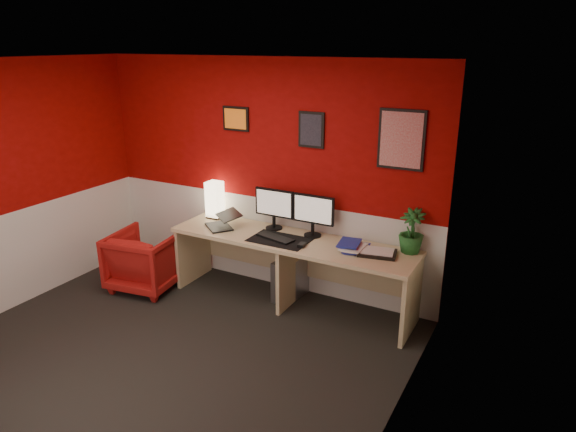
{
  "coord_description": "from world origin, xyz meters",
  "views": [
    {
      "loc": [
        2.82,
        -2.96,
        2.65
      ],
      "look_at": [
        0.6,
        1.21,
        1.05
      ],
      "focal_mm": 32.4,
      "sensor_mm": 36.0,
      "label": 1
    }
  ],
  "objects_px": {
    "monitor_left": "(274,203)",
    "desk": "(291,272)",
    "zen_tray": "(377,253)",
    "pc_tower": "(290,278)",
    "monitor_right": "(313,209)",
    "potted_plant": "(412,231)",
    "armchair": "(146,260)",
    "laptop": "(219,218)",
    "shoji_lamp": "(215,201)"
  },
  "relations": [
    {
      "from": "monitor_left",
      "to": "pc_tower",
      "type": "distance_m",
      "value": 0.83
    },
    {
      "from": "pc_tower",
      "to": "armchair",
      "type": "relative_size",
      "value": 0.63
    },
    {
      "from": "armchair",
      "to": "pc_tower",
      "type": "bearing_deg",
      "value": -169.13
    },
    {
      "from": "shoji_lamp",
      "to": "monitor_left",
      "type": "distance_m",
      "value": 0.78
    },
    {
      "from": "zen_tray",
      "to": "potted_plant",
      "type": "height_order",
      "value": "potted_plant"
    },
    {
      "from": "shoji_lamp",
      "to": "potted_plant",
      "type": "relative_size",
      "value": 0.93
    },
    {
      "from": "monitor_right",
      "to": "armchair",
      "type": "relative_size",
      "value": 0.81
    },
    {
      "from": "pc_tower",
      "to": "monitor_left",
      "type": "bearing_deg",
      "value": 169.87
    },
    {
      "from": "potted_plant",
      "to": "zen_tray",
      "type": "bearing_deg",
      "value": -141.43
    },
    {
      "from": "armchair",
      "to": "shoji_lamp",
      "type": "bearing_deg",
      "value": -139.33
    },
    {
      "from": "shoji_lamp",
      "to": "zen_tray",
      "type": "relative_size",
      "value": 1.14
    },
    {
      "from": "monitor_right",
      "to": "armchair",
      "type": "height_order",
      "value": "monitor_right"
    },
    {
      "from": "monitor_right",
      "to": "potted_plant",
      "type": "height_order",
      "value": "monitor_right"
    },
    {
      "from": "desk",
      "to": "shoji_lamp",
      "type": "relative_size",
      "value": 6.5
    },
    {
      "from": "desk",
      "to": "pc_tower",
      "type": "bearing_deg",
      "value": 121.1
    },
    {
      "from": "zen_tray",
      "to": "laptop",
      "type": "bearing_deg",
      "value": -176.93
    },
    {
      "from": "zen_tray",
      "to": "pc_tower",
      "type": "bearing_deg",
      "value": 174.63
    },
    {
      "from": "desk",
      "to": "monitor_left",
      "type": "xyz_separation_m",
      "value": [
        -0.31,
        0.19,
        0.66
      ]
    },
    {
      "from": "shoji_lamp",
      "to": "laptop",
      "type": "relative_size",
      "value": 1.21
    },
    {
      "from": "monitor_left",
      "to": "monitor_right",
      "type": "height_order",
      "value": "same"
    },
    {
      "from": "zen_tray",
      "to": "armchair",
      "type": "distance_m",
      "value": 2.59
    },
    {
      "from": "desk",
      "to": "zen_tray",
      "type": "xyz_separation_m",
      "value": [
        0.9,
        0.03,
        0.38
      ]
    },
    {
      "from": "potted_plant",
      "to": "laptop",
      "type": "bearing_deg",
      "value": -171.56
    },
    {
      "from": "pc_tower",
      "to": "laptop",
      "type": "bearing_deg",
      "value": -160.25
    },
    {
      "from": "desk",
      "to": "monitor_left",
      "type": "distance_m",
      "value": 0.75
    },
    {
      "from": "desk",
      "to": "potted_plant",
      "type": "xyz_separation_m",
      "value": [
        1.16,
        0.23,
        0.58
      ]
    },
    {
      "from": "zen_tray",
      "to": "pc_tower",
      "type": "distance_m",
      "value": 1.11
    },
    {
      "from": "laptop",
      "to": "armchair",
      "type": "relative_size",
      "value": 0.46
    },
    {
      "from": "laptop",
      "to": "potted_plant",
      "type": "xyz_separation_m",
      "value": [
        2.01,
        0.3,
        0.1
      ]
    },
    {
      "from": "pc_tower",
      "to": "armchair",
      "type": "bearing_deg",
      "value": -154.54
    },
    {
      "from": "monitor_right",
      "to": "pc_tower",
      "type": "relative_size",
      "value": 1.29
    },
    {
      "from": "shoji_lamp",
      "to": "armchair",
      "type": "bearing_deg",
      "value": -130.99
    },
    {
      "from": "shoji_lamp",
      "to": "monitor_right",
      "type": "relative_size",
      "value": 0.69
    },
    {
      "from": "laptop",
      "to": "monitor_right",
      "type": "xyz_separation_m",
      "value": [
        1.0,
        0.25,
        0.18
      ]
    },
    {
      "from": "shoji_lamp",
      "to": "armchair",
      "type": "distance_m",
      "value": 1.01
    },
    {
      "from": "monitor_left",
      "to": "monitor_right",
      "type": "xyz_separation_m",
      "value": [
        0.46,
        -0.01,
        0.0
      ]
    },
    {
      "from": "monitor_right",
      "to": "armchair",
      "type": "bearing_deg",
      "value": -161.25
    },
    {
      "from": "monitor_left",
      "to": "zen_tray",
      "type": "xyz_separation_m",
      "value": [
        1.21,
        -0.16,
        -0.28
      ]
    },
    {
      "from": "monitor_right",
      "to": "shoji_lamp",
      "type": "bearing_deg",
      "value": 179.4
    },
    {
      "from": "desk",
      "to": "shoji_lamp",
      "type": "xyz_separation_m",
      "value": [
        -1.08,
        0.2,
        0.56
      ]
    },
    {
      "from": "desk",
      "to": "shoji_lamp",
      "type": "distance_m",
      "value": 1.24
    },
    {
      "from": "laptop",
      "to": "monitor_right",
      "type": "bearing_deg",
      "value": 51.89
    },
    {
      "from": "zen_tray",
      "to": "pc_tower",
      "type": "relative_size",
      "value": 0.78
    },
    {
      "from": "monitor_left",
      "to": "pc_tower",
      "type": "bearing_deg",
      "value": -16.38
    },
    {
      "from": "monitor_left",
      "to": "desk",
      "type": "bearing_deg",
      "value": -31.77
    },
    {
      "from": "shoji_lamp",
      "to": "zen_tray",
      "type": "bearing_deg",
      "value": -4.83
    },
    {
      "from": "desk",
      "to": "zen_tray",
      "type": "relative_size",
      "value": 7.43
    },
    {
      "from": "desk",
      "to": "monitor_right",
      "type": "bearing_deg",
      "value": 50.75
    },
    {
      "from": "armchair",
      "to": "desk",
      "type": "bearing_deg",
      "value": -173.96
    },
    {
      "from": "desk",
      "to": "pc_tower",
      "type": "xyz_separation_m",
      "value": [
        -0.07,
        0.12,
        -0.14
      ]
    }
  ]
}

